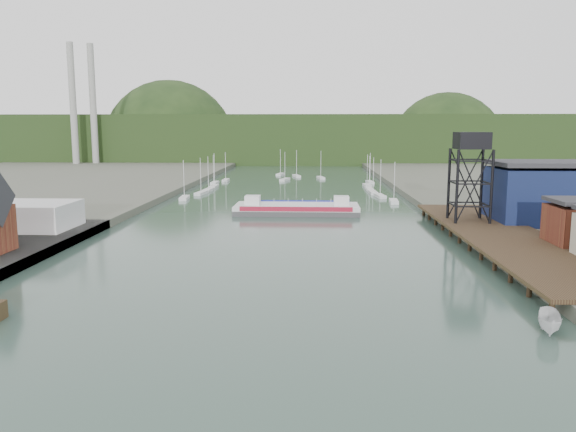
{
  "coord_description": "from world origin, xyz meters",
  "views": [
    {
      "loc": [
        6.37,
        -44.05,
        18.72
      ],
      "look_at": [
        2.49,
        50.38,
        4.0
      ],
      "focal_mm": 35.0,
      "sensor_mm": 36.0,
      "label": 1
    }
  ],
  "objects": [
    {
      "name": "distant_hills",
      "position": [
        -3.98,
        301.35,
        10.38
      ],
      "size": [
        500.0,
        120.0,
        80.0
      ],
      "color": "black",
      "rests_on": "ground"
    },
    {
      "name": "marina_sailboats",
      "position": [
        0.08,
        138.46,
        0.35
      ],
      "size": [
        57.71,
        92.65,
        0.9
      ],
      "color": "silver",
      "rests_on": "ground"
    },
    {
      "name": "chain_ferry",
      "position": [
        3.24,
        79.85,
        1.14
      ],
      "size": [
        27.63,
        11.56,
        3.96
      ],
      "rotation": [
        0.0,
        0.0,
        -0.01
      ],
      "color": "#434345",
      "rests_on": "ground"
    },
    {
      "name": "smokestacks",
      "position": [
        -106.0,
        232.5,
        30.0
      ],
      "size": [
        11.2,
        8.2,
        60.0
      ],
      "color": "#989893",
      "rests_on": "ground"
    },
    {
      "name": "blue_shed",
      "position": [
        50.0,
        60.0,
        7.06
      ],
      "size": [
        20.5,
        14.5,
        11.3
      ],
      "color": "#0D1A3D",
      "rests_on": "east_land"
    },
    {
      "name": "ground",
      "position": [
        0.0,
        0.0,
        0.0
      ],
      "size": [
        600.0,
        600.0,
        0.0
      ],
      "primitive_type": "plane",
      "color": "#2A413B",
      "rests_on": "ground"
    },
    {
      "name": "east_pier",
      "position": [
        37.0,
        45.0,
        1.9
      ],
      "size": [
        14.0,
        70.0,
        2.45
      ],
      "color": "black",
      "rests_on": "ground"
    },
    {
      "name": "lift_tower",
      "position": [
        35.0,
        58.0,
        15.65
      ],
      "size": [
        6.5,
        6.5,
        16.0
      ],
      "color": "black",
      "rests_on": "east_pier"
    },
    {
      "name": "motorboat",
      "position": [
        28.5,
        6.5,
        1.03
      ],
      "size": [
        3.69,
        5.68,
        2.05
      ],
      "primitive_type": "imported",
      "rotation": [
        0.0,
        0.0,
        -0.35
      ],
      "color": "silver",
      "rests_on": "ground"
    },
    {
      "name": "white_shed",
      "position": [
        -44.0,
        50.0,
        3.85
      ],
      "size": [
        18.0,
        12.0,
        4.5
      ],
      "primitive_type": "cube",
      "color": "silver",
      "rests_on": "west_quay"
    }
  ]
}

